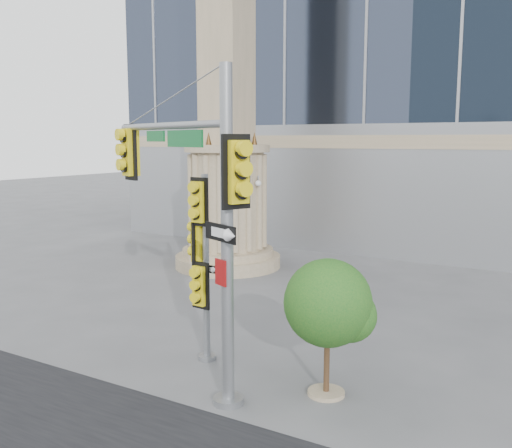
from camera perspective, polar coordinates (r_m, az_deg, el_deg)
The scene contains 5 objects.
ground at distance 13.77m, azimuth -2.65°, elevation -14.24°, with size 120.00×120.00×0.00m, color #545456.
monument at distance 23.52m, azimuth -2.91°, elevation 8.95°, with size 4.40×4.40×16.60m.
main_signal_pole at distance 12.01m, azimuth -6.15°, elevation 2.96°, with size 4.93×2.44×6.73m.
secondary_signal_pole at distance 13.53m, azimuth -5.48°, elevation -2.91°, with size 0.78×0.61×4.52m.
street_tree at distance 11.90m, azimuth 7.37°, elevation -8.20°, with size 1.87×1.82×2.91m.
Camera 1 is at (7.01, -10.59, 5.31)m, focal length 40.00 mm.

